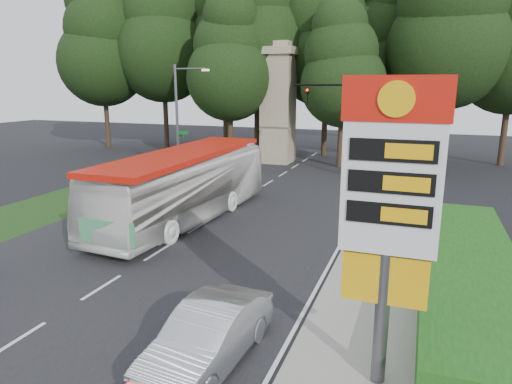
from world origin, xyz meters
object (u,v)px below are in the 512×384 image
(traffic_signal_mast, at_px, (361,114))
(transit_bus, at_px, (185,186))
(gas_station_pylon, at_px, (390,195))
(streetlight_signs, at_px, (180,115))
(sedan_silver, at_px, (208,336))
(monument, at_px, (278,103))

(traffic_signal_mast, bearing_deg, transit_bus, -119.33)
(traffic_signal_mast, bearing_deg, gas_station_pylon, -80.91)
(streetlight_signs, relative_size, transit_bus, 0.64)
(gas_station_pylon, height_order, sedan_silver, gas_station_pylon)
(monument, bearing_deg, gas_station_pylon, -68.20)
(monument, bearing_deg, transit_bus, -87.17)
(streetlight_signs, xyz_separation_m, transit_bus, (5.88, -10.09, -2.71))
(traffic_signal_mast, height_order, sedan_silver, traffic_signal_mast)
(monument, height_order, sedan_silver, monument)
(transit_bus, relative_size, sedan_silver, 2.74)
(gas_station_pylon, relative_size, traffic_signal_mast, 0.95)
(monument, bearing_deg, sedan_silver, -75.78)
(gas_station_pylon, relative_size, monument, 0.68)
(transit_bus, height_order, sedan_silver, transit_bus)
(gas_station_pylon, height_order, streetlight_signs, streetlight_signs)
(gas_station_pylon, height_order, traffic_signal_mast, traffic_signal_mast)
(transit_bus, bearing_deg, streetlight_signs, 124.23)
(transit_bus, bearing_deg, gas_station_pylon, -39.91)
(streetlight_signs, height_order, sedan_silver, streetlight_signs)
(gas_station_pylon, distance_m, monument, 30.17)
(gas_station_pylon, distance_m, streetlight_signs, 25.74)
(gas_station_pylon, relative_size, sedan_silver, 1.51)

